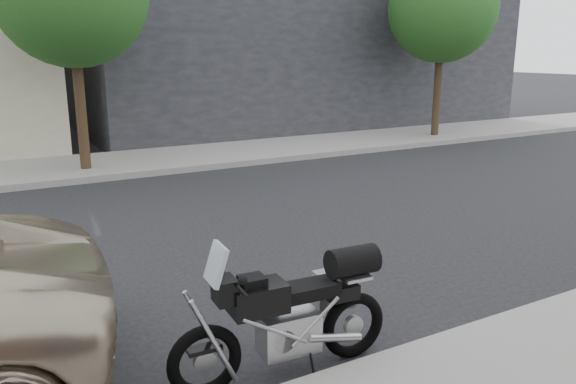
{
  "coord_description": "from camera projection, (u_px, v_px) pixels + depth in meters",
  "views": [
    {
      "loc": [
        4.18,
        7.65,
        2.86
      ],
      "look_at": [
        0.41,
        0.92,
        0.9
      ],
      "focal_mm": 35.0,
      "sensor_mm": 36.0,
      "label": 1
    }
  ],
  "objects": [
    {
      "name": "street_tree_left",
      "position": [
        443.0,
        8.0,
        17.47
      ],
      "size": [
        3.4,
        3.4,
        5.7
      ],
      "color": "#3C2C1B",
      "rests_on": "far_sidewalk"
    },
    {
      "name": "far_sidewalk",
      "position": [
        163.0,
        160.0,
        14.63
      ],
      "size": [
        44.0,
        3.0,
        0.15
      ],
      "primitive_type": "cube",
      "color": "gray",
      "rests_on": "ground"
    },
    {
      "name": "ground",
      "position": [
        282.0,
        230.0,
        9.15
      ],
      "size": [
        120.0,
        120.0,
        0.0
      ],
      "primitive_type": "plane",
      "color": "black",
      "rests_on": "ground"
    },
    {
      "name": "motorcycle",
      "position": [
        297.0,
        312.0,
        5.03
      ],
      "size": [
        2.12,
        0.68,
        1.34
      ],
      "rotation": [
        0.0,
        0.0,
        -0.06
      ],
      "color": "black",
      "rests_on": "ground"
    },
    {
      "name": "far_building_dark",
      "position": [
        274.0,
        34.0,
        23.02
      ],
      "size": [
        16.0,
        11.0,
        7.0
      ],
      "color": "#242428",
      "rests_on": "ground"
    }
  ]
}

